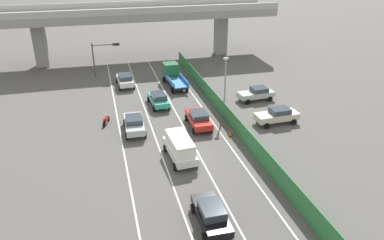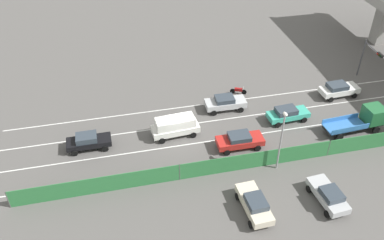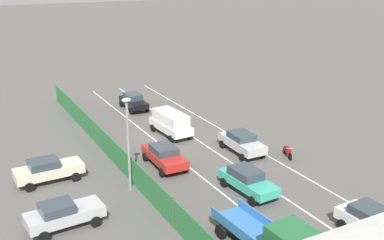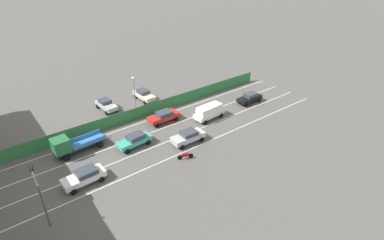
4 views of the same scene
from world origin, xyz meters
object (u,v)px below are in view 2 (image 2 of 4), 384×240
at_px(car_sedan_black, 88,141).
at_px(car_sedan_red, 240,140).
at_px(car_sedan_silver, 225,102).
at_px(motorcycle, 238,90).
at_px(parked_wagon_silver, 329,195).
at_px(traffic_light, 369,55).
at_px(traffic_cone, 219,165).
at_px(street_lamp, 282,135).
at_px(car_van_white, 175,126).
at_px(parked_sedan_cream, 255,204).
at_px(car_sedan_white, 339,89).
at_px(flatbed_truck_blue, 364,119).
at_px(car_taxi_teal, 287,114).

bearing_deg(car_sedan_black, car_sedan_red, 77.56).
height_order(car_sedan_silver, motorcycle, car_sedan_silver).
height_order(car_sedan_red, car_sedan_black, car_sedan_black).
xyz_separation_m(parked_wagon_silver, traffic_light, (-17.13, 13.71, 2.62)).
distance_m(motorcycle, traffic_cone, 12.96).
relative_size(traffic_light, street_lamp, 0.76).
bearing_deg(car_van_white, parked_sedan_cream, 21.09).
relative_size(motorcycle, parked_sedan_cream, 0.40).
xyz_separation_m(car_sedan_white, parked_wagon_silver, (14.79, -9.02, -0.04)).
bearing_deg(parked_wagon_silver, car_sedan_white, 148.61).
height_order(flatbed_truck_blue, traffic_light, traffic_light).
bearing_deg(parked_wagon_silver, car_sedan_black, -121.14).
relative_size(car_van_white, car_sedan_white, 1.08).
distance_m(car_sedan_black, traffic_cone, 13.02).
bearing_deg(traffic_light, parked_wagon_silver, -38.66).
height_order(car_sedan_silver, parked_sedan_cream, parked_sedan_cream).
relative_size(parked_wagon_silver, traffic_cone, 6.57).
bearing_deg(car_sedan_black, car_taxi_teal, 89.61).
height_order(car_van_white, flatbed_truck_blue, flatbed_truck_blue).
relative_size(flatbed_truck_blue, traffic_cone, 9.47).
height_order(car_sedan_red, car_sedan_silver, car_sedan_silver).
height_order(car_taxi_teal, flatbed_truck_blue, flatbed_truck_blue).
relative_size(car_sedan_silver, motorcycle, 2.47).
bearing_deg(parked_sedan_cream, car_sedan_silver, 172.75).
distance_m(car_sedan_silver, traffic_light, 18.56).
bearing_deg(motorcycle, car_sedan_silver, -42.26).
height_order(parked_sedan_cream, street_lamp, street_lamp).
distance_m(parked_wagon_silver, traffic_light, 22.10).
height_order(car_sedan_red, car_taxi_teal, car_taxi_teal).
relative_size(car_van_white, car_taxi_teal, 1.07).
height_order(parked_wagon_silver, traffic_cone, parked_wagon_silver).
bearing_deg(parked_wagon_silver, traffic_light, 141.34).
distance_m(car_taxi_teal, parked_sedan_cream, 13.61).
bearing_deg(street_lamp, traffic_light, 126.76).
relative_size(car_van_white, traffic_cone, 7.28).
distance_m(car_sedan_silver, parked_sedan_cream, 14.79).
height_order(car_van_white, street_lamp, street_lamp).
bearing_deg(car_sedan_black, flatbed_truck_blue, 83.21).
relative_size(parked_sedan_cream, street_lamp, 0.72).
bearing_deg(car_sedan_white, car_taxi_teal, -67.96).
xyz_separation_m(car_sedan_black, flatbed_truck_blue, (3.33, 27.94, 0.42)).
relative_size(car_taxi_teal, parked_wagon_silver, 1.03).
relative_size(car_sedan_white, car_sedan_silver, 1.00).
xyz_separation_m(car_sedan_red, car_van_white, (-3.30, -5.80, 0.30)).
xyz_separation_m(car_sedan_silver, street_lamp, (10.17, 2.00, 3.02)).
xyz_separation_m(car_van_white, car_taxi_teal, (0.24, 12.15, -0.30)).
bearing_deg(motorcycle, car_van_white, -55.83).
distance_m(flatbed_truck_blue, traffic_light, 10.38).
relative_size(car_sedan_silver, parked_wagon_silver, 1.03).
bearing_deg(traffic_light, flatbed_truck_blue, -31.57).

